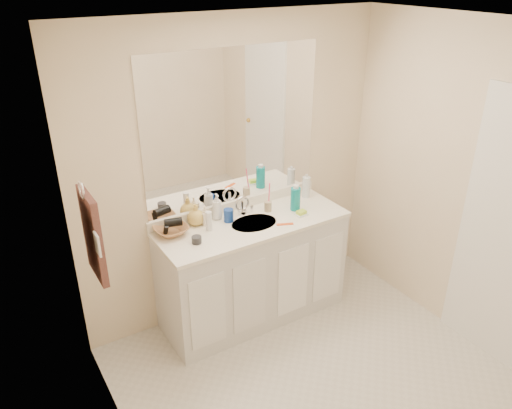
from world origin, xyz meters
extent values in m
cube|color=beige|center=(0.00, 0.00, 0.00)|extent=(2.60, 2.60, 0.00)
cube|color=white|center=(0.00, 0.00, 2.40)|extent=(2.60, 2.60, 0.02)
cube|color=beige|center=(0.00, 1.30, 1.20)|extent=(2.60, 0.02, 2.40)
cube|color=beige|center=(-1.30, 0.00, 1.20)|extent=(0.02, 2.60, 2.40)
cube|color=beige|center=(1.30, 0.00, 1.20)|extent=(0.02, 2.60, 2.40)
cube|color=silver|center=(0.00, 1.02, 0.42)|extent=(1.50, 0.55, 0.85)
cube|color=white|center=(0.00, 1.02, 0.86)|extent=(1.52, 0.57, 0.03)
cube|color=white|center=(0.00, 1.29, 0.92)|extent=(1.52, 0.03, 0.08)
cylinder|color=silver|center=(0.00, 1.00, 0.87)|extent=(0.37, 0.37, 0.02)
cylinder|color=silver|center=(0.00, 1.18, 0.94)|extent=(0.02, 0.02, 0.11)
cube|color=white|center=(0.00, 1.29, 1.56)|extent=(1.48, 0.01, 1.20)
cylinder|color=navy|center=(-0.15, 1.13, 0.93)|extent=(0.09, 0.09, 0.10)
cylinder|color=tan|center=(0.20, 1.12, 0.92)|extent=(0.06, 0.06, 0.08)
cylinder|color=#FF4376|center=(0.21, 1.12, 1.03)|extent=(0.02, 0.04, 0.20)
cylinder|color=#0B868E|center=(0.40, 1.02, 0.98)|extent=(0.10, 0.10, 0.19)
cylinder|color=silver|center=(0.63, 1.18, 0.97)|extent=(0.09, 0.09, 0.18)
cube|color=white|center=(0.39, 0.92, 0.89)|extent=(0.10, 0.08, 0.01)
cube|color=#B5DE36|center=(0.39, 0.92, 0.90)|extent=(0.08, 0.06, 0.03)
cube|color=#EA5018|center=(0.19, 0.86, 0.88)|extent=(0.13, 0.08, 0.01)
cylinder|color=#2B2C31|center=(-0.51, 0.96, 0.91)|extent=(0.09, 0.09, 0.05)
cylinder|color=white|center=(-0.34, 1.09, 0.95)|extent=(0.05, 0.05, 0.15)
imported|color=white|center=(-0.21, 1.22, 0.99)|extent=(0.09, 0.09, 0.21)
imported|color=#FCECCD|center=(-0.33, 1.19, 0.95)|extent=(0.07, 0.07, 0.15)
imported|color=#E1BC57|center=(-0.39, 1.22, 0.96)|extent=(0.16, 0.16, 0.17)
imported|color=#A16B41|center=(-0.61, 1.18, 0.91)|extent=(0.27, 0.27, 0.06)
cylinder|color=black|center=(-0.59, 1.18, 0.97)|extent=(0.14, 0.09, 0.06)
torus|color=silver|center=(-1.27, 0.77, 1.55)|extent=(0.01, 0.11, 0.11)
cube|color=#3D2320|center=(-1.25, 0.77, 1.25)|extent=(0.04, 0.32, 0.55)
cube|color=white|center=(-1.27, 0.57, 1.30)|extent=(0.01, 0.08, 0.13)
camera|label=1|loc=(-1.77, -1.89, 2.70)|focal=35.00mm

